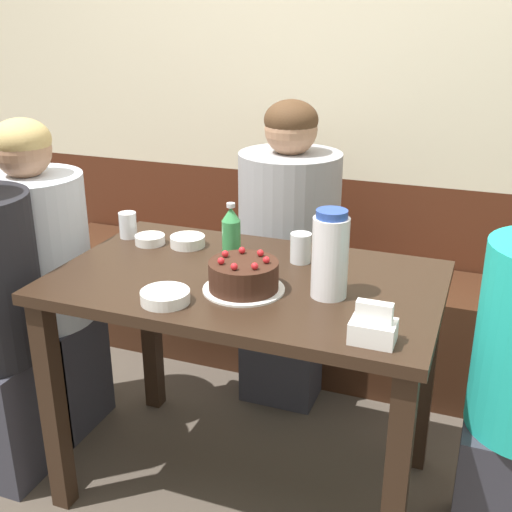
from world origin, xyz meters
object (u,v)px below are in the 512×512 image
at_px(glass_tumbler_short, 301,248).
at_px(bench_seat, 316,318).
at_px(water_pitcher, 330,255).
at_px(person_teal_shirt, 40,283).
at_px(person_grey_tee, 289,254).
at_px(bowl_rice_small, 188,241).
at_px(napkin_holder, 373,328).
at_px(glass_water_tall, 128,225).
at_px(birthday_cake, 244,276).
at_px(bowl_side_dish, 165,296).
at_px(bowl_soup_white, 150,240).
at_px(soju_bottle, 231,231).

bearing_deg(glass_tumbler_short, bench_seat, 100.03).
height_order(water_pitcher, person_teal_shirt, person_teal_shirt).
height_order(bench_seat, person_grey_tee, person_grey_tee).
height_order(bench_seat, bowl_rice_small, bowl_rice_small).
bearing_deg(water_pitcher, napkin_holder, -52.69).
height_order(glass_water_tall, glass_tumbler_short, glass_tumbler_short).
bearing_deg(bowl_rice_small, birthday_cake, -40.70).
relative_size(bench_seat, birthday_cake, 10.85).
bearing_deg(glass_tumbler_short, glass_water_tall, 179.28).
distance_m(glass_water_tall, person_teal_shirt, 0.41).
xyz_separation_m(napkin_holder, bowl_rice_small, (-0.72, 0.44, -0.02)).
height_order(bowl_rice_small, glass_water_tall, glass_water_tall).
xyz_separation_m(bowl_rice_small, person_grey_tee, (0.22, 0.44, -0.18)).
height_order(bench_seat, bowl_side_dish, bowl_side_dish).
height_order(water_pitcher, bowl_rice_small, water_pitcher).
bearing_deg(bowl_soup_white, birthday_cake, -28.76).
xyz_separation_m(birthday_cake, glass_tumbler_short, (0.09, 0.27, 0.00)).
bearing_deg(bowl_rice_small, glass_water_tall, 178.47).
bearing_deg(person_teal_shirt, birthday_cake, -10.62).
distance_m(glass_tumbler_short, person_grey_tee, 0.52).
distance_m(napkin_holder, person_teal_shirt, 1.33).
bearing_deg(water_pitcher, glass_tumbler_short, 124.44).
distance_m(bowl_soup_white, person_grey_tee, 0.61).
bearing_deg(soju_bottle, person_teal_shirt, -173.42).
bearing_deg(bowl_side_dish, person_teal_shirt, 155.67).
bearing_deg(person_grey_tee, glass_water_tall, -46.40).
bearing_deg(bowl_rice_small, bowl_soup_white, -168.91).
xyz_separation_m(bench_seat, person_teal_shirt, (-0.84, -0.76, 0.35)).
bearing_deg(birthday_cake, napkin_holder, -22.91).
height_order(birthday_cake, water_pitcher, water_pitcher).
bearing_deg(person_grey_tee, glass_tumbler_short, 22.32).
xyz_separation_m(bowl_side_dish, glass_tumbler_short, (0.26, 0.42, 0.03)).
relative_size(person_teal_shirt, person_grey_tee, 0.98).
height_order(bowl_rice_small, person_teal_shirt, person_teal_shirt).
relative_size(bench_seat, bowl_soup_white, 25.13).
relative_size(bench_seat, water_pitcher, 10.21).
bearing_deg(bowl_soup_white, glass_water_tall, 162.98).
xyz_separation_m(birthday_cake, soju_bottle, (-0.14, 0.25, 0.04)).
bearing_deg(person_teal_shirt, glass_tumbler_short, 6.27).
bearing_deg(person_teal_shirt, bowl_rice_small, 10.90).
xyz_separation_m(water_pitcher, person_grey_tee, (-0.33, 0.66, -0.28)).
relative_size(napkin_holder, bowl_side_dish, 0.80).
bearing_deg(bench_seat, glass_tumbler_short, -79.97).
bearing_deg(soju_bottle, glass_tumbler_short, 5.28).
bearing_deg(person_teal_shirt, bench_seat, 42.28).
distance_m(napkin_holder, bowl_soup_white, 0.94).
height_order(napkin_holder, bowl_side_dish, napkin_holder).
relative_size(bench_seat, soju_bottle, 14.54).
xyz_separation_m(soju_bottle, bowl_rice_small, (-0.17, 0.02, -0.06)).
height_order(glass_water_tall, person_grey_tee, person_grey_tee).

